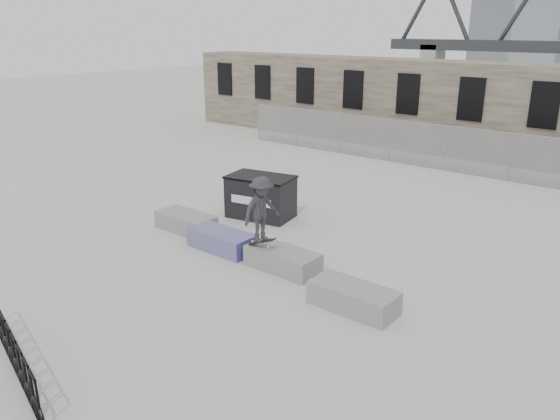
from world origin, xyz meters
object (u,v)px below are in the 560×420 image
at_px(planter_offset, 353,297).
at_px(skateboarder, 262,209).
at_px(planter_far_left, 186,221).
at_px(planter_center_right, 283,259).
at_px(planter_center_left, 222,240).
at_px(bike_rack, 12,349).
at_px(dumpster, 261,196).

relative_size(planter_offset, skateboarder, 1.04).
distance_m(planter_far_left, planter_center_right, 4.21).
distance_m(planter_center_left, planter_center_right, 2.20).
relative_size(planter_offset, bike_rack, 0.46).
bearing_deg(planter_center_left, planter_center_right, 1.33).
bearing_deg(planter_far_left, planter_center_right, -4.69).
xyz_separation_m(planter_center_right, skateboarder, (-0.53, -0.21, 1.32)).
xyz_separation_m(planter_offset, bike_rack, (-3.70, -6.00, 0.14)).
distance_m(planter_center_right, planter_offset, 2.66).
xyz_separation_m(planter_center_left, planter_center_right, (2.20, 0.05, 0.00)).
distance_m(planter_center_left, bike_rack, 6.68).
distance_m(bike_rack, skateboarder, 6.56).
bearing_deg(dumpster, planter_center_left, -82.06).
bearing_deg(dumpster, bike_rack, -89.05).
bearing_deg(planter_far_left, bike_rack, -66.21).
relative_size(planter_far_left, bike_rack, 0.46).
relative_size(planter_center_left, bike_rack, 0.46).
distance_m(planter_center_right, bike_rack, 6.73).
height_order(planter_center_right, dumpster, dumpster).
bearing_deg(skateboarder, bike_rack, -175.18).
bearing_deg(planter_offset, planter_far_left, 171.76).
bearing_deg(bike_rack, skateboarder, 84.82).
xyz_separation_m(planter_far_left, skateboarder, (3.66, -0.56, 1.32)).
xyz_separation_m(planter_offset, skateboarder, (-3.11, 0.42, 1.32)).
distance_m(planter_center_left, skateboarder, 2.14).
relative_size(planter_center_right, skateboarder, 1.04).
height_order(planter_far_left, skateboarder, skateboarder).
relative_size(planter_center_left, planter_offset, 1.00).
bearing_deg(planter_far_left, planter_offset, -8.24).
height_order(planter_center_right, skateboarder, skateboarder).
height_order(planter_center_left, skateboarder, skateboarder).
distance_m(planter_offset, skateboarder, 3.41).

